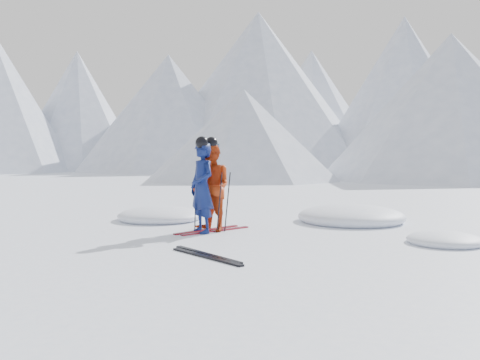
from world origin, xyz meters
The scene contains 12 objects.
ground centered at (0.00, 0.00, 0.00)m, with size 160.00×160.00×0.00m, color white.
skier_blue centered at (-2.78, 0.53, 0.92)m, with size 0.67×0.44×1.84m, color #0D1951.
skier_red centered at (-2.79, 0.84, 0.92)m, with size 0.89×0.69×1.83m, color #BA350E.
pole_blue_left centered at (-3.08, 0.68, 0.61)m, with size 0.02×0.02×1.22m, color black.
pole_blue_right centered at (-2.53, 0.78, 0.61)m, with size 0.02×0.02×1.22m, color black.
pole_red_left centered at (-3.09, 1.09, 0.61)m, with size 0.02×0.02×1.22m, color black.
pole_red_right centered at (-2.49, 0.99, 0.61)m, with size 0.02×0.02×1.22m, color black.
ski_worn_left centered at (-2.91, 0.84, 0.01)m, with size 0.09×1.70×0.03m, color black.
ski_worn_right centered at (-2.67, 0.84, 0.01)m, with size 0.09×1.70×0.03m, color black.
ski_loose_a centered at (-1.28, -1.16, 0.01)m, with size 0.09×1.70×0.03m, color black.
ski_loose_b centered at (-1.18, -1.31, 0.01)m, with size 0.09×1.70×0.03m, color black.
snow_lumps centered at (-1.72, 2.76, 0.00)m, with size 10.23×6.04×0.55m.
Camera 1 is at (3.73, -7.30, 1.60)m, focal length 38.00 mm.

